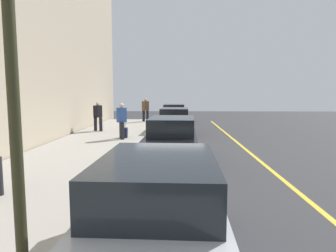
{
  "coord_description": "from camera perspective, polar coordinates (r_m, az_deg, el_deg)",
  "views": [
    {
      "loc": [
        11.4,
        0.24,
        2.4
      ],
      "look_at": [
        0.78,
        -0.08,
        1.22
      ],
      "focal_mm": 31.7,
      "sensor_mm": 36.0,
      "label": 1
    }
  ],
  "objects": [
    {
      "name": "rolling_suitcase",
      "position": [
        15.19,
        -8.24,
        -1.27
      ],
      "size": [
        0.34,
        0.22,
        0.86
      ],
      "color": "#191E38",
      "rests_on": "sidewalk"
    },
    {
      "name": "sidewalk",
      "position": [
        12.16,
        -15.31,
        -4.92
      ],
      "size": [
        28.0,
        4.6,
        0.15
      ],
      "primitive_type": "cube",
      "color": "#A39E93",
      "rests_on": "ground"
    },
    {
      "name": "pedestrian_blue_coat",
      "position": [
        14.76,
        -8.91,
        1.18
      ],
      "size": [
        0.57,
        0.55,
        1.77
      ],
      "color": "black",
      "rests_on": "sidewalk"
    },
    {
      "name": "snow_bank_curb",
      "position": [
        10.88,
        -3.3,
        -5.83
      ],
      "size": [
        8.0,
        0.56,
        0.22
      ],
      "primitive_type": "cube",
      "color": "white",
      "rests_on": "ground"
    },
    {
      "name": "parked_car_silver",
      "position": [
        4.24,
        -2.14,
        -16.48
      ],
      "size": [
        4.62,
        2.0,
        1.51
      ],
      "color": "black",
      "rests_on": "ground"
    },
    {
      "name": "parked_car_maroon",
      "position": [
        17.54,
        1.26,
        0.97
      ],
      "size": [
        4.68,
        2.01,
        1.51
      ],
      "color": "black",
      "rests_on": "ground"
    },
    {
      "name": "parked_car_black",
      "position": [
        10.8,
        0.67,
        -2.41
      ],
      "size": [
        4.55,
        2.02,
        1.51
      ],
      "color": "black",
      "rests_on": "ground"
    },
    {
      "name": "pedestrian_black_coat",
      "position": [
        18.08,
        -13.33,
        2.0
      ],
      "size": [
        0.55,
        0.55,
        1.75
      ],
      "color": "black",
      "rests_on": "sidewalk"
    },
    {
      "name": "pedestrian_brown_coat",
      "position": [
        23.52,
        -4.36,
        3.25
      ],
      "size": [
        0.59,
        0.55,
        1.85
      ],
      "color": "black",
      "rests_on": "sidewalk"
    },
    {
      "name": "ground_plane",
      "position": [
        11.65,
        0.49,
        -5.55
      ],
      "size": [
        56.0,
        56.0,
        0.0
      ],
      "primitive_type": "plane",
      "color": "#333335"
    },
    {
      "name": "lane_stripe_centre",
      "position": [
        12.02,
        16.0,
        -5.41
      ],
      "size": [
        28.0,
        0.14,
        0.01
      ],
      "primitive_type": "cube",
      "color": "gold",
      "rests_on": "ground"
    },
    {
      "name": "parked_car_green",
      "position": [
        23.66,
        1.2,
        2.36
      ],
      "size": [
        4.3,
        2.01,
        1.51
      ],
      "color": "black",
      "rests_on": "ground"
    },
    {
      "name": "traffic_light_pole",
      "position": [
        3.39,
        -28.3,
        16.49
      ],
      "size": [
        0.35,
        0.26,
        4.27
      ],
      "color": "#2D2D19",
      "rests_on": "sidewalk"
    }
  ]
}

